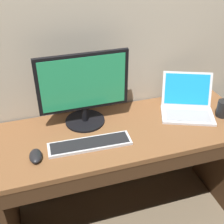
% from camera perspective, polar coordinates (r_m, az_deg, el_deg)
% --- Properties ---
extents(ground_plane, '(14.00, 14.00, 0.00)m').
position_cam_1_polar(ground_plane, '(2.35, 2.14, -19.00)').
color(ground_plane, brown).
extents(back_wall, '(4.73, 0.04, 2.82)m').
position_cam_1_polar(back_wall, '(1.81, -0.41, 18.84)').
color(back_wall, '#ADA38E').
rests_on(back_wall, ground).
extents(desk, '(1.57, 0.58, 0.79)m').
position_cam_1_polar(desk, '(1.92, 2.63, -8.84)').
color(desk, brown).
rests_on(desk, ground).
extents(laptop_silver, '(0.42, 0.40, 0.23)m').
position_cam_1_polar(laptop_silver, '(1.99, 14.32, 1.40)').
color(laptop_silver, silver).
rests_on(laptop_silver, desk).
extents(external_monitor, '(0.54, 0.25, 0.46)m').
position_cam_1_polar(external_monitor, '(1.73, -5.52, 4.55)').
color(external_monitor, black).
rests_on(external_monitor, desk).
extents(wired_keyboard, '(0.47, 0.14, 0.02)m').
position_cam_1_polar(wired_keyboard, '(1.67, -4.29, -6.16)').
color(wired_keyboard, '#BCBCC1').
rests_on(wired_keyboard, desk).
extents(computer_mouse, '(0.07, 0.12, 0.04)m').
position_cam_1_polar(computer_mouse, '(1.63, -14.55, -8.22)').
color(computer_mouse, black).
rests_on(computer_mouse, desk).
extents(coffee_mug, '(0.12, 0.08, 0.11)m').
position_cam_1_polar(coffee_mug, '(2.02, 20.75, 0.64)').
color(coffee_mug, black).
rests_on(coffee_mug, desk).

